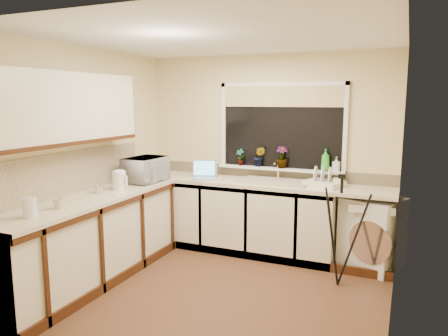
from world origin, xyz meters
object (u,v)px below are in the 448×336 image
Objects in this scene: washing_machine at (372,233)px; kettle at (119,181)px; laptop at (204,174)px; cup_left at (59,204)px; cup_back at (338,183)px; glass_jug at (29,208)px; steel_jar at (99,187)px; microwave at (146,170)px; plant_a at (240,157)px; plant_c at (282,157)px; plant_b at (259,157)px; dish_rack at (324,184)px; tripod at (340,231)px; soap_bottle_green at (325,160)px; soap_bottle_clear at (336,164)px.

kettle reaches higher than washing_machine.
laptop is 1.98m from cup_left.
glass_jug is at bearing -133.51° from cup_back.
steel_jar is (-0.09, 1.00, -0.02)m from glass_jug.
washing_machine is 3.33m from cup_left.
microwave is 2.49× the size of plant_a.
plant_c is at bearing 59.37° from glass_jug.
plant_b is at bearing 0.33° from plant_a.
laptop is at bearing -154.10° from dish_rack.
glass_jug is at bearing -155.56° from tripod.
dish_rack is 1.64× the size of plant_b.
tripod is at bearing 16.38° from steel_jar.
plant_b is 0.83m from soap_bottle_green.
plant_c is at bearing -166.05° from washing_machine.
plant_b reaches higher than dish_rack.
cup_left is (0.00, 0.32, -0.04)m from glass_jug.
plant_a is at bearing -48.84° from microwave.
kettle is at bearing -149.22° from soap_bottle_clear.
plant_a is at bearing 53.35° from kettle.
soap_bottle_green is at bearing -163.92° from soap_bottle_clear.
cup_back is at bearing -14.55° from plant_c.
plant_c is (1.48, 0.77, 0.14)m from microwave.
plant_c is at bearing 124.67° from tripod.
glass_jug reaches higher than washing_machine.
kettle is 2.42m from tripod.
glass_jug is 0.32× the size of microwave.
steel_jar reaches higher than cup_left.
washing_machine is 4.74× the size of glass_jug.
tripod is 1.31m from plant_c.
plant_b reaches higher than glass_jug.
laptop is 1.49m from dish_rack.
soap_bottle_green is at bearing 137.23° from cup_back.
plant_c is at bearing -61.04° from microwave.
soap_bottle_clear is 1.72× the size of cup_left.
cup_left is at bearing -178.35° from microwave.
washing_machine is 0.71m from tripod.
plant_c is (0.92, 0.29, 0.22)m from laptop.
microwave is (0.00, 1.75, 0.06)m from glass_jug.
plant_a is (1.03, 1.51, 0.20)m from steel_jar.
plant_c reaches higher than washing_machine.
glass_jug is 2.79m from plant_b.
soap_bottle_clear is (0.95, 0.01, -0.04)m from plant_b.
plant_b is (-0.86, 0.19, 0.24)m from dish_rack.
kettle is 0.73× the size of plant_c.
cup_back is (-0.12, 0.61, 0.37)m from tripod.
laptop reaches higher than cup_left.
glass_jug reaches higher than cup_back.
dish_rack is 0.30m from soap_bottle_green.
soap_bottle_green is (2.02, 0.75, 0.13)m from microwave.
laptop is at bearing -169.20° from soap_bottle_clear.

